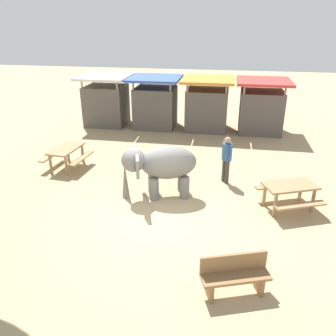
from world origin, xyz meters
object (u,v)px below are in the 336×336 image
picnic_table_near (289,191)px  market_stall_blue (155,105)px  person_handler (227,156)px  picnic_table_far (66,153)px  elephant (161,165)px  market_stall_white (106,103)px  market_stall_red (261,109)px  wooden_bench (235,274)px  market_stall_orange (207,107)px

picnic_table_near → market_stall_blue: bearing=103.9°
person_handler → picnic_table_far: size_ratio=0.99×
elephant → market_stall_white: size_ratio=0.94×
picnic_table_near → market_stall_blue: (-5.55, 7.51, 0.55)m
picnic_table_near → market_stall_red: size_ratio=0.78×
market_stall_blue → market_stall_red: (5.20, 0.00, 0.00)m
person_handler → wooden_bench: 5.29m
elephant → market_stall_white: market_stall_white is taller
wooden_bench → market_stall_blue: size_ratio=0.58×
elephant → market_stall_red: market_stall_red is taller
person_handler → market_stall_white: bearing=-79.3°
person_handler → market_stall_red: 6.20m
wooden_bench → market_stall_red: size_ratio=0.58×
picnic_table_far → market_stall_orange: (4.79, 5.76, 0.55)m
person_handler → picnic_table_near: 2.42m
elephant → person_handler: size_ratio=1.46×
market_stall_red → picnic_table_far: bearing=-142.0°
picnic_table_far → market_stall_orange: bearing=145.9°
market_stall_orange → market_stall_red: (2.60, 0.00, 0.00)m
wooden_bench → market_stall_orange: size_ratio=0.58×
elephant → market_stall_blue: bearing=-93.0°
market_stall_blue → market_stall_red: size_ratio=1.00×
elephant → wooden_bench: (2.28, -3.93, -0.57)m
picnic_table_far → market_stall_white: 5.81m
market_stall_orange → market_stall_red: size_ratio=1.00×
picnic_table_near → market_stall_orange: 8.09m
picnic_table_near → market_stall_red: (-0.35, 7.51, 0.55)m
picnic_table_far → market_stall_blue: bearing=164.8°
elephant → wooden_bench: 4.58m
person_handler → market_stall_blue: (-3.68, 6.01, 0.19)m
picnic_table_near → market_stall_orange: (-2.95, 7.51, 0.55)m
elephant → picnic_table_near: (3.86, -0.17, -0.46)m
market_stall_white → market_stall_blue: same height
elephant → picnic_table_near: elephant is taller
market_stall_orange → person_handler: bearing=-79.8°
person_handler → market_stall_white: size_ratio=0.64×
elephant → market_stall_white: bearing=-75.7°
wooden_bench → picnic_table_near: (1.58, 3.76, 0.12)m
picnic_table_near → market_stall_red: 7.54m
picnic_table_near → market_stall_orange: size_ratio=0.78×
wooden_bench → person_handler: bearing=-106.4°
picnic_table_near → picnic_table_far: same height
elephant → market_stall_blue: size_ratio=0.94×
person_handler → market_stall_red: size_ratio=0.64×
market_stall_blue → market_stall_red: bearing=0.0°
market_stall_white → wooden_bench: bearing=-59.8°
market_stall_white → market_stall_orange: 5.20m
person_handler → market_stall_orange: bearing=-115.4°
elephant → market_stall_red: (3.51, 7.34, 0.10)m
wooden_bench → market_stall_orange: (-1.37, 11.27, 0.67)m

